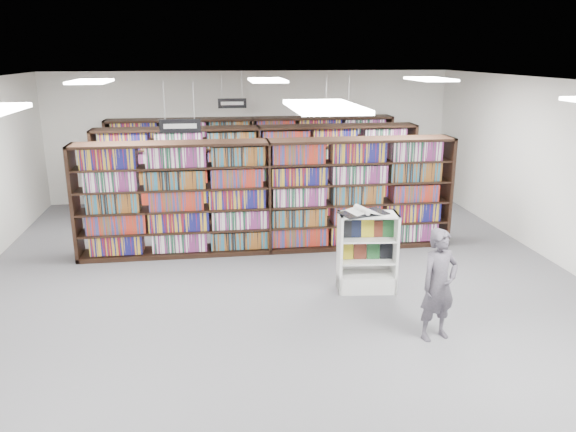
{
  "coord_description": "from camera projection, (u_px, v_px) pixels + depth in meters",
  "views": [
    {
      "loc": [
        -1.05,
        -8.08,
        3.64
      ],
      "look_at": [
        0.16,
        0.5,
        1.1
      ],
      "focal_mm": 35.0,
      "sensor_mm": 36.0,
      "label": 1
    }
  ],
  "objects": [
    {
      "name": "floor",
      "position": [
        282.0,
        292.0,
        8.84
      ],
      "size": [
        12.0,
        12.0,
        0.0
      ],
      "primitive_type": "plane",
      "color": "#515055",
      "rests_on": "ground"
    },
    {
      "name": "ceiling",
      "position": [
        282.0,
        84.0,
        7.94
      ],
      "size": [
        10.0,
        12.0,
        0.1
      ],
      "primitive_type": "cube",
      "color": "white",
      "rests_on": "wall_back"
    },
    {
      "name": "wall_back",
      "position": [
        251.0,
        136.0,
        14.1
      ],
      "size": [
        10.0,
        0.1,
        3.2
      ],
      "primitive_type": "cube",
      "color": "white",
      "rests_on": "ground"
    },
    {
      "name": "bookshelf_row_near",
      "position": [
        268.0,
        197.0,
        10.45
      ],
      "size": [
        7.0,
        0.6,
        2.1
      ],
      "color": "black",
      "rests_on": "floor"
    },
    {
      "name": "bookshelf_row_mid",
      "position": [
        259.0,
        174.0,
        12.35
      ],
      "size": [
        7.0,
        0.6,
        2.1
      ],
      "color": "black",
      "rests_on": "floor"
    },
    {
      "name": "bookshelf_row_far",
      "position": [
        253.0,
        160.0,
        13.97
      ],
      "size": [
        7.0,
        0.6,
        2.1
      ],
      "color": "black",
      "rests_on": "floor"
    },
    {
      "name": "aisle_sign_left",
      "position": [
        180.0,
        125.0,
        8.88
      ],
      "size": [
        0.65,
        0.02,
        0.8
      ],
      "color": "#B2B2B7",
      "rests_on": "ceiling"
    },
    {
      "name": "aisle_sign_right",
      "position": [
        337.0,
        110.0,
        11.18
      ],
      "size": [
        0.65,
        0.02,
        0.8
      ],
      "color": "#B2B2B7",
      "rests_on": "ceiling"
    },
    {
      "name": "aisle_sign_center",
      "position": [
        232.0,
        102.0,
        12.82
      ],
      "size": [
        0.65,
        0.02,
        0.8
      ],
      "color": "#B2B2B7",
      "rests_on": "ceiling"
    },
    {
      "name": "troffer_front_center",
      "position": [
        324.0,
        107.0,
        5.1
      ],
      "size": [
        0.6,
        1.2,
        0.04
      ],
      "primitive_type": "cube",
      "color": "white",
      "rests_on": "ceiling"
    },
    {
      "name": "troffer_back_left",
      "position": [
        90.0,
        82.0,
        9.46
      ],
      "size": [
        0.6,
        1.2,
        0.04
      ],
      "primitive_type": "cube",
      "color": "white",
      "rests_on": "ceiling"
    },
    {
      "name": "troffer_back_center",
      "position": [
        267.0,
        80.0,
        9.86
      ],
      "size": [
        0.6,
        1.2,
        0.04
      ],
      "primitive_type": "cube",
      "color": "white",
      "rests_on": "ceiling"
    },
    {
      "name": "troffer_back_right",
      "position": [
        430.0,
        79.0,
        10.26
      ],
      "size": [
        0.6,
        1.2,
        0.04
      ],
      "primitive_type": "cube",
      "color": "white",
      "rests_on": "ceiling"
    },
    {
      "name": "endcap_display",
      "position": [
        366.0,
        263.0,
        8.84
      ],
      "size": [
        0.94,
        0.54,
        1.26
      ],
      "rotation": [
        0.0,
        0.0,
        -0.1
      ],
      "color": "white",
      "rests_on": "floor"
    },
    {
      "name": "open_book",
      "position": [
        363.0,
        212.0,
        8.57
      ],
      "size": [
        0.79,
        0.58,
        0.13
      ],
      "rotation": [
        0.0,
        0.0,
        0.27
      ],
      "color": "black",
      "rests_on": "endcap_display"
    },
    {
      "name": "shopper",
      "position": [
        439.0,
        285.0,
        7.24
      ],
      "size": [
        0.63,
        0.5,
        1.5
      ],
      "primitive_type": "imported",
      "rotation": [
        0.0,
        0.0,
        0.29
      ],
      "color": "#4C4651",
      "rests_on": "floor"
    }
  ]
}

